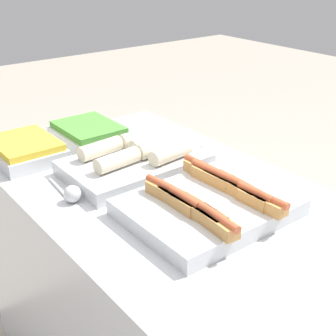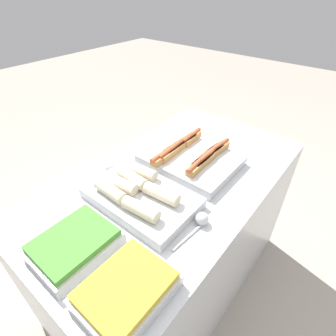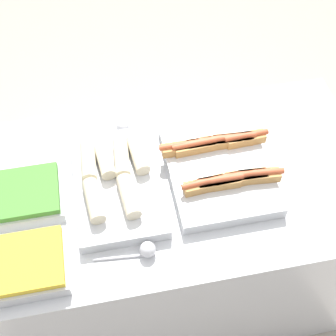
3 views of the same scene
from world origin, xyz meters
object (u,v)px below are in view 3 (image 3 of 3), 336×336
object	(u,v)px
serving_spoon_near	(145,250)
tray_side_back	(22,197)
tray_wraps	(116,181)
tray_hotdogs	(219,166)
serving_spoon_far	(121,127)
tray_side_front	(23,266)

from	to	relation	value
serving_spoon_near	tray_side_back	bearing A→B (deg)	144.19
tray_wraps	tray_side_back	xyz separation A→B (m)	(-0.33, -0.00, -0.00)
tray_hotdogs	serving_spoon_far	bearing A→B (deg)	140.40
tray_hotdogs	tray_side_back	distance (m)	0.71
tray_hotdogs	tray_wraps	xyz separation A→B (m)	(-0.38, 0.01, 0.00)
tray_hotdogs	tray_side_back	size ratio (longest dim) A/B	1.63
tray_hotdogs	tray_side_back	world-z (taller)	tray_hotdogs
tray_wraps	serving_spoon_far	distance (m)	0.27
tray_hotdogs	tray_wraps	world-z (taller)	tray_wraps
tray_wraps	tray_hotdogs	bearing A→B (deg)	-0.79
serving_spoon_near	serving_spoon_far	world-z (taller)	same
tray_side_front	serving_spoon_far	world-z (taller)	tray_side_front
tray_side_front	serving_spoon_near	xyz separation A→B (m)	(0.39, -0.02, -0.01)
tray_side_back	serving_spoon_far	distance (m)	0.47
tray_hotdogs	serving_spoon_near	xyz separation A→B (m)	(-0.32, -0.28, -0.01)
tray_side_back	serving_spoon_near	size ratio (longest dim) A/B	1.37
tray_side_front	serving_spoon_near	bearing A→B (deg)	-2.23
tray_wraps	serving_spoon_near	distance (m)	0.29
tray_hotdogs	serving_spoon_far	distance (m)	0.43
tray_hotdogs	serving_spoon_far	size ratio (longest dim) A/B	2.39
tray_side_front	serving_spoon_far	bearing A→B (deg)	54.28
tray_hotdogs	tray_side_front	world-z (taller)	tray_hotdogs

